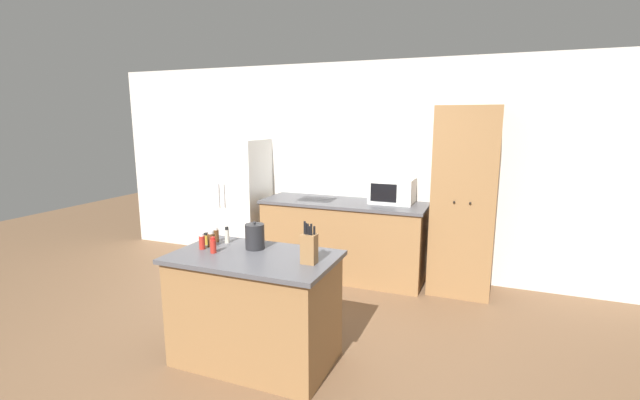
% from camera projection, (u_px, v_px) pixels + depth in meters
% --- Properties ---
extents(ground_plane, '(14.00, 14.00, 0.00)m').
position_uv_depth(ground_plane, '(273.00, 357.00, 3.50)').
color(ground_plane, brown).
extents(wall_back, '(7.20, 0.06, 2.60)m').
position_uv_depth(wall_back, '(357.00, 168.00, 5.38)').
color(wall_back, beige).
rests_on(wall_back, ground_plane).
extents(refrigerator, '(0.80, 0.65, 1.66)m').
position_uv_depth(refrigerator, '(236.00, 201.00, 5.73)').
color(refrigerator, white).
rests_on(refrigerator, ground_plane).
extents(back_counter, '(1.98, 0.70, 0.94)m').
position_uv_depth(back_counter, '(343.00, 239.00, 5.23)').
color(back_counter, olive).
rests_on(back_counter, ground_plane).
extents(pantry_cabinet, '(0.66, 0.59, 2.05)m').
position_uv_depth(pantry_cabinet, '(464.00, 201.00, 4.67)').
color(pantry_cabinet, olive).
rests_on(pantry_cabinet, ground_plane).
extents(kitchen_island, '(1.28, 0.76, 0.88)m').
position_uv_depth(kitchen_island, '(255.00, 308.00, 3.38)').
color(kitchen_island, olive).
rests_on(kitchen_island, ground_plane).
extents(microwave, '(0.50, 0.38, 0.29)m').
position_uv_depth(microwave, '(392.00, 191.00, 5.03)').
color(microwave, white).
rests_on(microwave, back_counter).
extents(knife_block, '(0.11, 0.09, 0.31)m').
position_uv_depth(knife_block, '(309.00, 248.00, 3.09)').
color(knife_block, olive).
rests_on(knife_block, kitchen_island).
extents(spice_bottle_tall_dark, '(0.06, 0.06, 0.13)m').
position_uv_depth(spice_bottle_tall_dark, '(211.00, 239.00, 3.51)').
color(spice_bottle_tall_dark, '#563319').
rests_on(spice_bottle_tall_dark, kitchen_island).
extents(spice_bottle_short_red, '(0.05, 0.05, 0.13)m').
position_uv_depth(spice_bottle_short_red, '(202.00, 242.00, 3.44)').
color(spice_bottle_short_red, '#B2281E').
rests_on(spice_bottle_short_red, kitchen_island).
extents(spice_bottle_amber_oil, '(0.05, 0.05, 0.13)m').
position_uv_depth(spice_bottle_amber_oil, '(216.00, 235.00, 3.64)').
color(spice_bottle_amber_oil, '#563319').
rests_on(spice_bottle_amber_oil, kitchen_island).
extents(spice_bottle_green_herb, '(0.05, 0.05, 0.13)m').
position_uv_depth(spice_bottle_green_herb, '(213.00, 246.00, 3.34)').
color(spice_bottle_green_herb, '#B2281E').
rests_on(spice_bottle_green_herb, kitchen_island).
extents(spice_bottle_pale_salt, '(0.04, 0.04, 0.14)m').
position_uv_depth(spice_bottle_pale_salt, '(227.00, 235.00, 3.61)').
color(spice_bottle_pale_salt, beige).
rests_on(spice_bottle_pale_salt, kitchen_island).
extents(spice_bottle_orange_cap, '(0.05, 0.05, 0.10)m').
position_uv_depth(spice_bottle_orange_cap, '(206.00, 239.00, 3.58)').
color(spice_bottle_orange_cap, gold).
rests_on(spice_bottle_orange_cap, kitchen_island).
extents(kettle, '(0.16, 0.16, 0.23)m').
position_uv_depth(kettle, '(255.00, 236.00, 3.44)').
color(kettle, '#232326').
rests_on(kettle, kitchen_island).
extents(fire_extinguisher, '(0.11, 0.11, 0.50)m').
position_uv_depth(fire_extinguisher, '(204.00, 239.00, 6.11)').
color(fire_extinguisher, red).
rests_on(fire_extinguisher, ground_plane).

